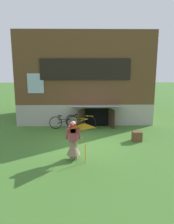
% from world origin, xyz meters
% --- Properties ---
extents(ground_plane, '(60.00, 60.00, 0.00)m').
position_xyz_m(ground_plane, '(0.00, 0.00, 0.00)').
color(ground_plane, '#3D6B28').
extents(log_house, '(7.93, 5.60, 5.37)m').
position_xyz_m(log_house, '(-0.00, 5.24, 2.68)').
color(log_house, '#9E998E').
rests_on(log_house, ground_plane).
extents(person, '(0.60, 0.52, 1.53)m').
position_xyz_m(person, '(-0.53, -1.66, 0.64)').
color(person, '#7F6B51').
rests_on(person, ground_plane).
extents(kite, '(1.03, 1.12, 1.44)m').
position_xyz_m(kite, '(-0.11, -2.24, 1.19)').
color(kite, orange).
rests_on(kite, ground_plane).
extents(bicycle_yellow, '(1.71, 0.57, 0.81)m').
position_xyz_m(bicycle_yellow, '(-0.27, 2.50, 0.39)').
color(bicycle_yellow, black).
rests_on(bicycle_yellow, ground_plane).
extents(bicycle_black, '(1.67, 0.20, 0.76)m').
position_xyz_m(bicycle_black, '(-1.18, 2.50, 0.37)').
color(bicycle_black, black).
rests_on(bicycle_black, ground_plane).
extents(wooden_crate, '(0.44, 0.37, 0.47)m').
position_xyz_m(wooden_crate, '(2.39, 0.37, 0.23)').
color(wooden_crate, brown).
rests_on(wooden_crate, ground_plane).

